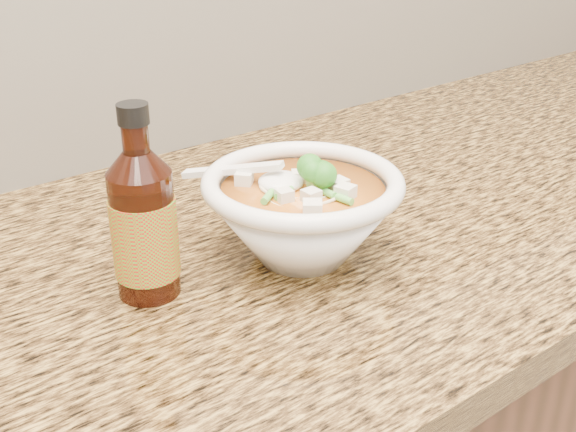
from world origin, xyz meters
TOP-DOWN VIEW (x-y plane):
  - counter_slab at (0.00, 1.68)m, footprint 4.00×0.68m
  - soup_bowl at (0.17, 1.60)m, footprint 0.22×0.23m
  - hot_sauce_bottle at (0.00, 1.64)m, footprint 0.08×0.08m

SIDE VIEW (x-z plane):
  - counter_slab at x=0.00m, z-range 0.86..0.90m
  - soup_bowl at x=0.17m, z-range 0.89..1.01m
  - hot_sauce_bottle at x=0.00m, z-range 0.88..1.07m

